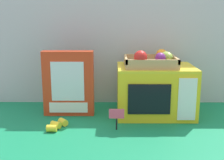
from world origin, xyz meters
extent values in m
plane|color=#147A4C|center=(0.00, 0.00, 0.00)|extent=(1.70, 1.70, 0.00)
cube|color=#B7BABF|center=(0.00, 0.21, 0.34)|extent=(1.61, 0.03, 0.68)
cube|color=yellow|center=(0.12, -0.01, 0.12)|extent=(0.39, 0.28, 0.25)
cube|color=yellow|center=(0.12, -0.01, 0.25)|extent=(0.39, 0.28, 0.01)
cube|color=black|center=(0.08, -0.16, 0.12)|extent=(0.20, 0.01, 0.15)
cube|color=white|center=(0.26, -0.16, 0.12)|extent=(0.09, 0.01, 0.21)
cube|color=tan|center=(0.09, -0.02, 0.27)|extent=(0.26, 0.21, 0.03)
cube|color=tan|center=(0.09, -0.12, 0.30)|extent=(0.26, 0.01, 0.02)
cube|color=tan|center=(0.09, 0.07, 0.30)|extent=(0.26, 0.01, 0.02)
cube|color=tan|center=(-0.03, -0.02, 0.30)|extent=(0.01, 0.21, 0.02)
cube|color=tan|center=(0.22, -0.02, 0.30)|extent=(0.01, 0.21, 0.02)
sphere|color=red|center=(0.04, -0.10, 0.32)|extent=(0.07, 0.07, 0.07)
ellipsoid|color=#9EC647|center=(0.17, -0.02, 0.31)|extent=(0.08, 0.09, 0.05)
sphere|color=#72287F|center=(0.14, -0.08, 0.31)|extent=(0.05, 0.05, 0.05)
sphere|color=orange|center=(0.16, 0.02, 0.31)|extent=(0.06, 0.06, 0.06)
cube|color=red|center=(-0.33, -0.02, 0.17)|extent=(0.26, 0.06, 0.34)
cube|color=silver|center=(-0.33, -0.05, 0.19)|extent=(0.17, 0.00, 0.20)
cube|color=white|center=(-0.33, -0.05, 0.05)|extent=(0.20, 0.00, 0.05)
cylinder|color=black|center=(-0.08, -0.23, 0.03)|extent=(0.01, 0.01, 0.06)
cube|color=#F44C6B|center=(-0.08, -0.23, 0.08)|extent=(0.07, 0.00, 0.05)
cylinder|color=yellow|center=(-0.34, -0.18, 0.02)|extent=(0.05, 0.06, 0.03)
cylinder|color=yellow|center=(-0.36, -0.21, 0.02)|extent=(0.05, 0.05, 0.03)
cylinder|color=yellow|center=(-0.37, -0.26, 0.02)|extent=(0.05, 0.03, 0.03)
camera|label=1|loc=(-0.09, -1.48, 0.52)|focal=46.51mm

